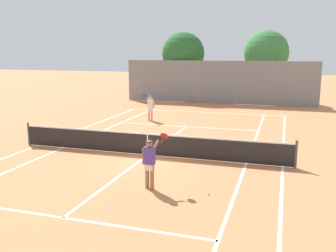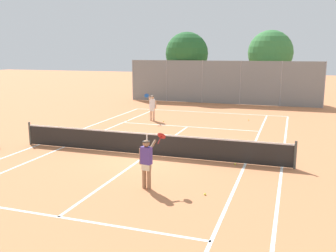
# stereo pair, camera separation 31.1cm
# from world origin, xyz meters

# --- Properties ---
(ground_plane) EXTENTS (120.00, 120.00, 0.00)m
(ground_plane) POSITION_xyz_m (0.00, 0.00, 0.00)
(ground_plane) COLOR #CC7A4C
(court_line_markings) EXTENTS (11.10, 23.90, 0.01)m
(court_line_markings) POSITION_xyz_m (0.00, 0.00, 0.00)
(court_line_markings) COLOR white
(court_line_markings) RESTS_ON ground
(tennis_net) EXTENTS (12.00, 0.10, 1.07)m
(tennis_net) POSITION_xyz_m (0.00, 0.00, 0.51)
(tennis_net) COLOR #474C47
(tennis_net) RESTS_ON ground
(player_near_side) EXTENTS (0.76, 0.72, 1.77)m
(player_near_side) POSITION_xyz_m (1.45, -3.67, 0.93)
(player_near_side) COLOR #936B4C
(player_near_side) RESTS_ON ground
(player_far_left) EXTENTS (0.57, 0.81, 1.77)m
(player_far_left) POSITION_xyz_m (-2.64, 7.54, 0.93)
(player_far_left) COLOR #D8A884
(player_far_left) RESTS_ON ground
(loose_tennis_ball_0) EXTENTS (0.07, 0.07, 0.07)m
(loose_tennis_ball_0) POSITION_xyz_m (3.77, -0.23, 0.03)
(loose_tennis_ball_0) COLOR #D1DB33
(loose_tennis_ball_0) RESTS_ON ground
(loose_tennis_ball_1) EXTENTS (0.07, 0.07, 0.07)m
(loose_tennis_ball_1) POSITION_xyz_m (-1.81, 7.32, 0.03)
(loose_tennis_ball_1) COLOR #D1DB33
(loose_tennis_ball_1) RESTS_ON ground
(loose_tennis_ball_2) EXTENTS (0.07, 0.07, 0.07)m
(loose_tennis_ball_2) POSITION_xyz_m (-4.19, 7.09, 0.03)
(loose_tennis_ball_2) COLOR #D1DB33
(loose_tennis_ball_2) RESTS_ON ground
(loose_tennis_ball_3) EXTENTS (0.07, 0.07, 0.07)m
(loose_tennis_ball_3) POSITION_xyz_m (3.36, -3.65, 0.03)
(loose_tennis_ball_3) COLOR #D1DB33
(loose_tennis_ball_3) RESTS_ON ground
(loose_tennis_ball_4) EXTENTS (0.07, 0.07, 0.07)m
(loose_tennis_ball_4) POSITION_xyz_m (3.14, 9.59, 0.03)
(loose_tennis_ball_4) COLOR #D1DB33
(loose_tennis_ball_4) RESTS_ON ground
(back_fence) EXTENTS (16.06, 0.08, 3.59)m
(back_fence) POSITION_xyz_m (-0.00, 16.70, 1.79)
(back_fence) COLOR gray
(back_fence) RESTS_ON ground
(tree_behind_left) EXTENTS (3.83, 3.83, 6.04)m
(tree_behind_left) POSITION_xyz_m (-3.65, 18.87, 4.01)
(tree_behind_left) COLOR brown
(tree_behind_left) RESTS_ON ground
(tree_behind_right) EXTENTS (3.89, 3.89, 6.15)m
(tree_behind_right) POSITION_xyz_m (3.73, 20.16, 4.07)
(tree_behind_right) COLOR brown
(tree_behind_right) RESTS_ON ground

